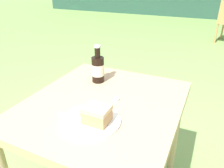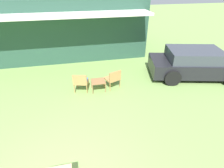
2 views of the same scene
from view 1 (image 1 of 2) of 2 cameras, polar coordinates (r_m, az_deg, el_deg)
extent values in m
cylinder|color=#B2844C|center=(5.47, 26.89, 12.51)|extent=(0.04, 0.04, 0.39)
cylinder|color=#B2844C|center=(5.03, 25.57, 11.80)|extent=(0.04, 0.04, 0.39)
cube|color=tan|center=(1.05, -2.33, -5.61)|extent=(0.71, 0.80, 0.04)
cylinder|color=tan|center=(1.63, -6.15, -7.40)|extent=(0.04, 0.04, 0.65)
cylinder|color=tan|center=(1.46, 16.08, -12.92)|extent=(0.04, 0.04, 0.65)
cylinder|color=white|center=(0.91, -5.66, -9.52)|extent=(0.25, 0.25, 0.01)
cube|color=tan|center=(0.88, -3.98, -8.41)|extent=(0.10, 0.08, 0.05)
cube|color=tan|center=(0.86, -4.05, -6.50)|extent=(0.10, 0.09, 0.02)
cylinder|color=black|center=(1.22, -3.68, 3.76)|extent=(0.07, 0.07, 0.14)
cylinder|color=black|center=(1.18, -3.82, 8.22)|extent=(0.03, 0.03, 0.06)
cylinder|color=silver|center=(1.17, -3.87, 9.77)|extent=(0.04, 0.04, 0.01)
cylinder|color=beige|center=(1.22, -3.68, 3.76)|extent=(0.07, 0.07, 0.06)
cube|color=silver|center=(0.94, -9.02, -8.63)|extent=(0.19, 0.02, 0.01)
cylinder|color=silver|center=(1.05, 1.16, -3.95)|extent=(0.03, 0.03, 0.01)
camera|label=2|loc=(3.12, -173.93, 40.06)|focal=28.00mm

